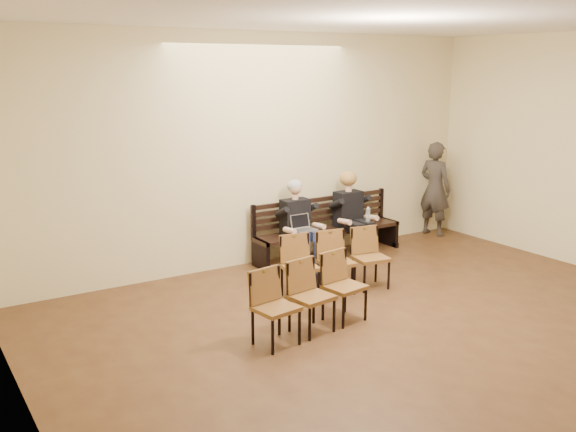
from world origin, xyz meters
The scene contains 11 objects.
ground centered at (0.00, 0.00, 0.00)m, with size 10.00×10.00×0.00m, color brown.
room_walls centered at (0.00, 0.79, 2.54)m, with size 8.02×10.01×3.51m.
bench centered at (1.06, 4.65, 0.23)m, with size 2.60×0.90×0.45m, color black.
seated_man centered at (0.40, 4.53, 0.64)m, with size 0.53×0.73×1.28m, color black, non-canonical shape.
seated_woman centered at (1.43, 4.53, 0.64)m, with size 0.55×0.76×1.27m, color black, non-canonical shape.
laptop centered at (0.40, 4.34, 0.57)m, with size 0.33×0.26×0.24m, color silver.
water_bottle centered at (1.55, 4.27, 0.57)m, with size 0.07×0.07×0.24m, color silver.
bag centered at (0.02, 3.40, 0.15)m, with size 0.40×0.28×0.30m, color black.
passerby centered at (3.48, 4.75, 0.97)m, with size 0.71×0.47×1.95m, color #36312C.
chair_row_front centered at (0.14, 3.20, 0.42)m, with size 1.50×0.46×0.83m, color brown.
chair_row_back centered at (-0.89, 2.28, 0.42)m, with size 1.50×0.46×0.84m, color brown.
Camera 1 is at (-4.82, -3.41, 2.98)m, focal length 40.00 mm.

